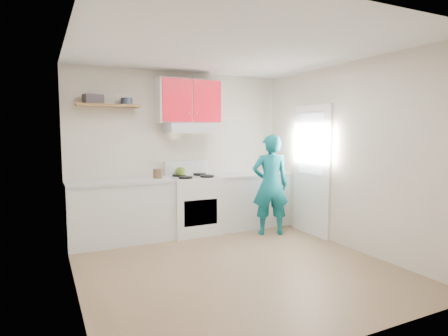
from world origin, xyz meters
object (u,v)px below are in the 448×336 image
stove (193,205)px  kettle (181,172)px  crock (158,174)px  person (270,185)px  tin (127,101)px

stove → kettle: bearing=145.3°
stove → kettle: (-0.17, 0.12, 0.54)m
crock → person: size_ratio=0.10×
tin → person: 2.56m
stove → kettle: kettle is taller
kettle → person: (1.25, -0.71, -0.20)m
stove → crock: crock is taller
stove → kettle: size_ratio=5.12×
crock → tin: bearing=163.9°
tin → person: (2.06, -0.78, -1.29)m
kettle → person: bearing=-25.7°
kettle → crock: bearing=-169.2°
stove → tin: 1.91m
tin → person: bearing=-20.8°
stove → person: 1.28m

